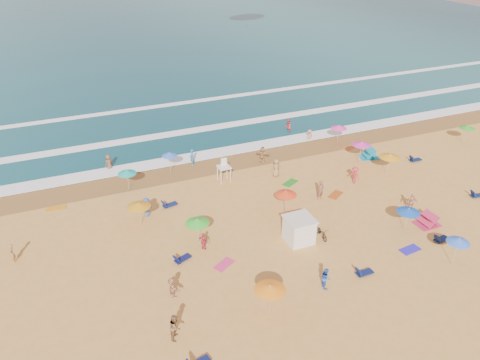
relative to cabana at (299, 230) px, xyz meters
name	(u,v)px	position (x,y,z in m)	size (l,w,h in m)	color
ground	(249,232)	(-3.24, 2.54, -1.00)	(220.00, 220.00, 0.00)	gold
ocean	(101,34)	(-3.24, 86.54, -1.00)	(220.00, 140.00, 0.18)	#0C4756
wet_sand	(201,168)	(-3.24, 15.04, -0.99)	(220.00, 220.00, 0.00)	olive
surf_foam	(177,135)	(-3.24, 23.86, -0.90)	(200.00, 18.70, 0.05)	white
cabana	(299,230)	(0.00, 0.00, 0.00)	(2.00, 2.00, 2.00)	white
cabana_roof	(300,219)	(0.00, 0.00, 1.06)	(2.20, 2.20, 0.12)	silver
bicycle	(321,232)	(1.90, -0.30, -0.52)	(0.64, 1.84, 0.97)	black
lifeguard_stand	(224,171)	(-1.97, 11.48, 0.05)	(1.20, 1.20, 2.10)	white
beach_umbrellas	(275,198)	(-0.37, 3.61, 1.09)	(60.32, 27.91, 0.78)	blue
loungers	(301,251)	(-0.60, -1.45, -0.83)	(46.26, 20.18, 0.34)	#0E1746
towels	(235,239)	(-4.57, 2.14, -0.98)	(47.52, 24.93, 0.03)	red
popup_tents	(395,181)	(12.76, 4.08, -0.40)	(5.40, 14.33, 1.20)	#C32B57
beachgoers	(250,187)	(-0.70, 8.01, -0.18)	(33.09, 26.90, 2.15)	#CA324B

